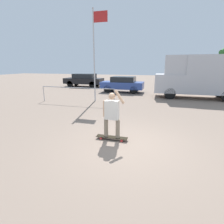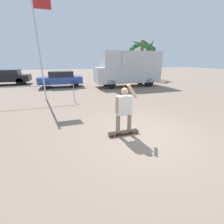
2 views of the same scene
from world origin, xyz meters
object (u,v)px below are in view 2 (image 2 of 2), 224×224
at_px(camper_van, 129,68).
at_px(palm_tree_near_van, 142,47).
at_px(parked_car_blue, 61,79).
at_px(parked_car_black, 6,77).
at_px(flagpole, 39,40).
at_px(person_skateboarder, 124,108).
at_px(skateboard, 123,132).

relative_size(camper_van, palm_tree_near_van, 1.21).
distance_m(parked_car_blue, parked_car_black, 6.18).
xyz_separation_m(parked_car_black, palm_tree_near_van, (15.72, 0.84, 3.15)).
height_order(palm_tree_near_van, flagpole, flagpole).
bearing_deg(person_skateboarder, parked_car_black, 118.28).
bearing_deg(skateboard, parked_car_blue, 100.85).
xyz_separation_m(palm_tree_near_van, flagpole, (-11.24, -8.47, -0.44)).
bearing_deg(parked_car_blue, palm_tree_near_van, 20.72).
bearing_deg(parked_car_blue, person_skateboarder, -79.15).
xyz_separation_m(person_skateboarder, palm_tree_near_van, (8.33, 14.59, 2.99)).
bearing_deg(flagpole, parked_car_black, 120.45).
xyz_separation_m(parked_car_blue, parked_car_black, (-5.35, 3.08, 0.03)).
bearing_deg(person_skateboarder, parked_car_blue, 100.85).
bearing_deg(skateboard, person_skateboarder, 180.00).
bearing_deg(person_skateboarder, palm_tree_near_van, 60.29).
relative_size(parked_car_blue, palm_tree_near_van, 0.77).
height_order(person_skateboarder, palm_tree_near_van, palm_tree_near_van).
bearing_deg(flagpole, person_skateboarder, -64.55).
distance_m(parked_car_blue, flagpole, 5.38).
bearing_deg(skateboard, flagpole, 115.46).
xyz_separation_m(person_skateboarder, flagpole, (-2.91, 6.12, 2.54)).
relative_size(parked_car_black, flagpole, 0.75).
relative_size(parked_car_black, palm_tree_near_van, 0.89).
bearing_deg(parked_car_blue, camper_van, -13.12).
xyz_separation_m(camper_van, palm_tree_near_van, (4.14, 5.37, 2.23)).
height_order(skateboard, flagpole, flagpole).
height_order(camper_van, palm_tree_near_van, palm_tree_near_van).
bearing_deg(flagpole, parked_car_blue, 79.20).
xyz_separation_m(skateboard, person_skateboarder, (-0.00, 0.00, 0.89)).
relative_size(person_skateboarder, camper_van, 0.27).
bearing_deg(flagpole, skateboard, -64.54).
xyz_separation_m(camper_van, parked_car_blue, (-6.23, 1.45, -0.95)).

